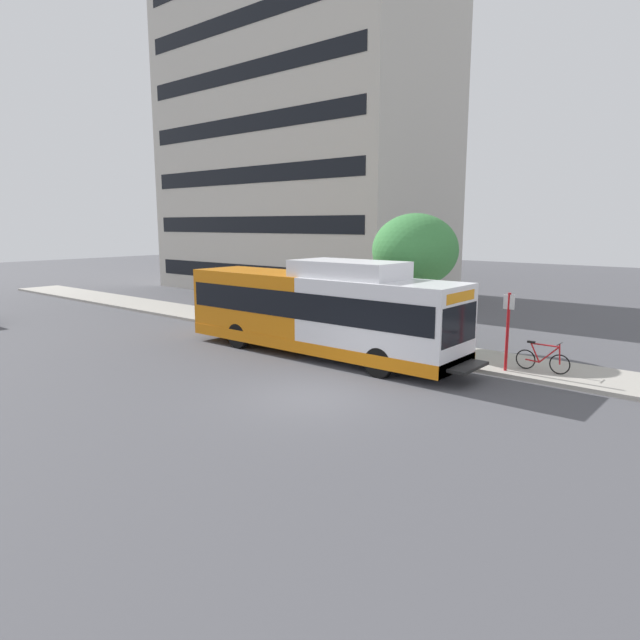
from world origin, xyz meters
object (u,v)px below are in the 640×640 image
Objects in this scene: bus_stop_sign_pole at (508,326)px; street_tree_near_stop at (415,250)px; transit_bus at (319,311)px; bicycle_parked at (543,359)px.

street_tree_near_stop reaches higher than bus_stop_sign_pole.
transit_bus is 8.00m from bicycle_parked.
street_tree_near_stop reaches higher than bicycle_parked.
street_tree_near_stop is at bearing 68.17° from bus_stop_sign_pole.
bicycle_parked is 6.63m from street_tree_near_stop.
bicycle_parked is (2.48, -7.52, -1.14)m from transit_bus.
bus_stop_sign_pole is (1.84, -6.54, -0.05)m from transit_bus.
bus_stop_sign_pole is at bearing -74.30° from transit_bus.
street_tree_near_stop is at bearing -27.48° from transit_bus.
transit_bus is 6.96× the size of bicycle_parked.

